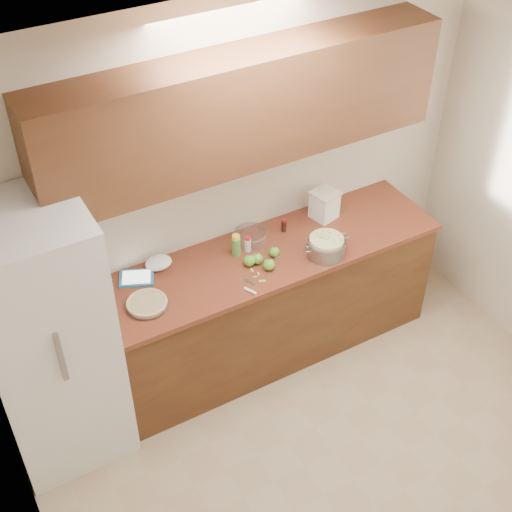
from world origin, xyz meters
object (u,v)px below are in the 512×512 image
colander (326,247)px  flour_canister (324,204)px  pie (147,304)px  tablet (136,278)px

colander → flour_canister: flour_canister is taller
pie → colander: colander is taller
pie → flour_canister: flour_canister is taller
pie → tablet: 0.28m
tablet → pie: bearing=-74.7°
colander → tablet: 1.27m
flour_canister → tablet: bearing=178.6°
pie → flour_canister: bearing=9.3°
flour_canister → tablet: flour_canister is taller
flour_canister → tablet: 1.43m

